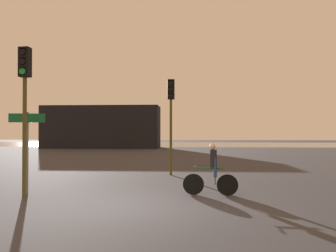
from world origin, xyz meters
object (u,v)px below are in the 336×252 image
Objects in this scene: traffic_light_center at (171,108)px; cyclist at (212,169)px; traffic_light_near_left at (25,93)px; direction_sign_post at (27,141)px; distant_building at (102,127)px.

traffic_light_center is 2.54× the size of cyclist.
traffic_light_near_left is 1.74× the size of direction_sign_post.
direction_sign_post is (-0.16, 0.48, -1.45)m from traffic_light_near_left.
traffic_light_near_left reaches higher than cyclist.
distant_building is 3.06× the size of traffic_light_center.
direction_sign_post is at bearing 41.25° from traffic_light_center.
traffic_light_center is at bearing -141.91° from direction_sign_post.
traffic_light_near_left reaches higher than direction_sign_post.
direction_sign_post is (-4.30, -4.77, -1.32)m from traffic_light_center.
traffic_light_center is at bearing -67.90° from distant_building.
traffic_light_near_left is (5.00, -27.76, 0.73)m from distant_building.
traffic_light_near_left is at bearing 98.60° from direction_sign_post.
cyclist is (10.67, -27.08, -1.59)m from distant_building.
distant_building is at bearing 25.74° from cyclist.
traffic_light_center is 6.68m from traffic_light_near_left.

